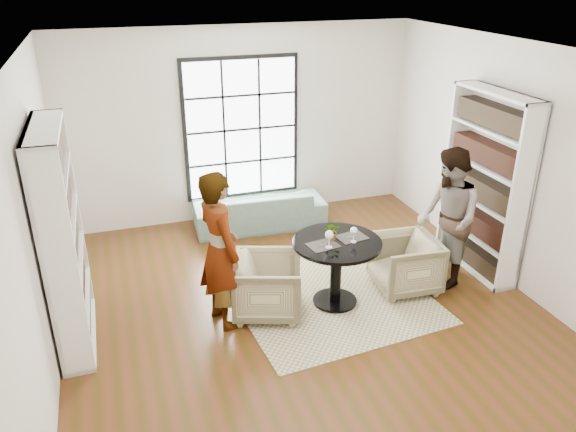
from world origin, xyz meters
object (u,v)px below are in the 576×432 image
object	(u,v)px
armchair_left	(268,286)
flower_centerpiece	(332,231)
sofa	(259,209)
armchair_right	(405,264)
pedestal_table	(336,259)
wine_glass_left	(329,236)
person_right	(448,219)
wine_glass_right	(354,231)
person_left	(220,250)

from	to	relation	value
armchair_left	flower_centerpiece	world-z (taller)	flower_centerpiece
sofa	armchair_right	bearing A→B (deg)	120.94
pedestal_table	wine_glass_left	distance (m)	0.44
flower_centerpiece	person_right	bearing A→B (deg)	-1.18
person_right	wine_glass_left	bearing A→B (deg)	-72.64
flower_centerpiece	wine_glass_right	bearing A→B (deg)	-34.90
sofa	armchair_left	size ratio (longest dim) A/B	2.55
armchair_left	person_right	xyz separation A→B (m)	(2.34, -0.01, 0.54)
person_left	flower_centerpiece	bearing A→B (deg)	-103.94
wine_glass_left	armchair_left	bearing A→B (deg)	165.72
wine_glass_right	flower_centerpiece	distance (m)	0.26
person_left	wine_glass_right	xyz separation A→B (m)	(1.55, -0.13, 0.06)
person_right	flower_centerpiece	xyz separation A→B (m)	(-1.54, 0.03, 0.05)
armchair_right	wine_glass_left	bearing A→B (deg)	-77.51
wine_glass_left	flower_centerpiece	distance (m)	0.23
armchair_left	wine_glass_left	distance (m)	0.94
sofa	armchair_left	distance (m)	2.42
wine_glass_right	armchair_right	bearing A→B (deg)	8.21
pedestal_table	armchair_right	world-z (taller)	pedestal_table
sofa	armchair_right	distance (m)	2.67
flower_centerpiece	pedestal_table	bearing A→B (deg)	-62.49
pedestal_table	person_right	world-z (taller)	person_right
pedestal_table	armchair_left	xyz separation A→B (m)	(-0.83, 0.05, -0.25)
wine_glass_right	wine_glass_left	bearing A→B (deg)	-172.06
wine_glass_right	flower_centerpiece	bearing A→B (deg)	145.10
sofa	person_right	distance (m)	3.03
armchair_left	person_right	bearing A→B (deg)	-71.90
sofa	armchair_left	bearing A→B (deg)	80.25
pedestal_table	person_left	bearing A→B (deg)	177.89
armchair_right	person_left	bearing A→B (deg)	-85.98
sofa	flower_centerpiece	bearing A→B (deg)	99.36
wine_glass_right	flower_centerpiece	xyz separation A→B (m)	(-0.21, 0.15, -0.03)
person_right	sofa	bearing A→B (deg)	-131.06
armchair_right	person_right	bearing A→B (deg)	94.36
person_left	wine_glass_left	distance (m)	1.24
pedestal_table	sofa	bearing A→B (deg)	96.68
armchair_right	sofa	bearing A→B (deg)	-148.06
pedestal_table	wine_glass_left	xyz separation A→B (m)	(-0.15, -0.12, 0.39)
flower_centerpiece	person_left	bearing A→B (deg)	-179.23
pedestal_table	flower_centerpiece	distance (m)	0.35
armchair_right	person_right	distance (m)	0.77
person_left	wine_glass_right	size ratio (longest dim) A/B	9.56
sofa	person_left	bearing A→B (deg)	68.36
person_left	wine_glass_right	bearing A→B (deg)	-109.39
armchair_left	armchair_right	size ratio (longest dim) A/B	1.02
armchair_left	armchair_right	world-z (taller)	armchair_left
wine_glass_left	flower_centerpiece	bearing A→B (deg)	58.32
armchair_left	pedestal_table	bearing A→B (deg)	-75.06
person_left	wine_glass_left	world-z (taller)	person_left
person_left	armchair_left	bearing A→B (deg)	-104.72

